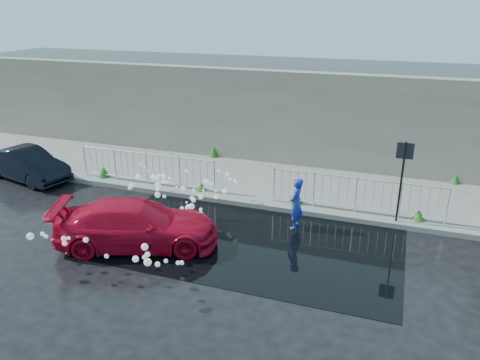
% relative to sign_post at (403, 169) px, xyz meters
% --- Properties ---
extents(ground, '(90.00, 90.00, 0.00)m').
position_rel_sign_post_xyz_m(ground, '(-4.20, -3.10, -1.72)').
color(ground, black).
rests_on(ground, ground).
extents(pavement, '(30.00, 4.00, 0.15)m').
position_rel_sign_post_xyz_m(pavement, '(-4.20, 1.90, -1.65)').
color(pavement, '#5D5E59').
rests_on(pavement, ground).
extents(curb, '(30.00, 0.25, 0.16)m').
position_rel_sign_post_xyz_m(curb, '(-4.20, -0.10, -1.64)').
color(curb, '#5D5E59').
rests_on(curb, ground).
extents(retaining_wall, '(30.00, 0.60, 3.50)m').
position_rel_sign_post_xyz_m(retaining_wall, '(-4.20, 4.10, 0.18)').
color(retaining_wall, '#6B675A').
rests_on(retaining_wall, pavement).
extents(puddle, '(8.00, 5.00, 0.01)m').
position_rel_sign_post_xyz_m(puddle, '(-3.70, -2.10, -1.72)').
color(puddle, black).
rests_on(puddle, ground).
extents(sign_post, '(0.45, 0.06, 2.50)m').
position_rel_sign_post_xyz_m(sign_post, '(0.00, 0.00, 0.00)').
color(sign_post, black).
rests_on(sign_post, ground).
extents(railing_left, '(5.05, 0.05, 1.10)m').
position_rel_sign_post_xyz_m(railing_left, '(-8.20, 0.25, -0.99)').
color(railing_left, silver).
rests_on(railing_left, pavement).
extents(railing_right, '(5.05, 0.05, 1.10)m').
position_rel_sign_post_xyz_m(railing_right, '(-1.20, 0.25, -0.99)').
color(railing_right, silver).
rests_on(railing_right, pavement).
extents(weeds, '(12.17, 3.93, 0.45)m').
position_rel_sign_post_xyz_m(weeds, '(-4.61, 1.46, -1.38)').
color(weeds, '#144D18').
rests_on(weeds, pavement).
extents(water_spray, '(3.60, 5.59, 0.99)m').
position_rel_sign_post_xyz_m(water_spray, '(-6.19, -2.31, -0.99)').
color(water_spray, white).
rests_on(water_spray, ground).
extents(red_car, '(4.52, 3.06, 1.22)m').
position_rel_sign_post_xyz_m(red_car, '(-6.36, -3.46, -1.12)').
color(red_car, '#B00721').
rests_on(red_car, ground).
extents(dark_car, '(3.67, 1.99, 1.15)m').
position_rel_sign_post_xyz_m(dark_car, '(-12.63, -0.50, -1.15)').
color(dark_car, black).
rests_on(dark_car, ground).
extents(person, '(0.41, 0.58, 1.49)m').
position_rel_sign_post_xyz_m(person, '(-2.70, -1.07, -0.98)').
color(person, '#212FA8').
rests_on(person, ground).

